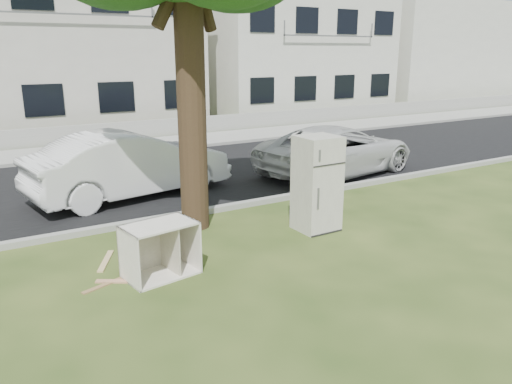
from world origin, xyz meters
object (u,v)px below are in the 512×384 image
fridge (317,184)px  car_right (337,150)px  cabinet (160,250)px  car_center (130,164)px

fridge → car_right: size_ratio=0.37×
cabinet → car_right: car_right is taller
fridge → car_right: fridge is taller
fridge → cabinet: bearing=-172.7°
car_center → cabinet: bearing=158.4°
car_center → car_right: 5.78m
fridge → car_center: bearing=119.6°
car_right → car_center: bearing=72.6°
fridge → car_right: bearing=45.0°
fridge → car_right: (3.32, 3.40, -0.23)m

